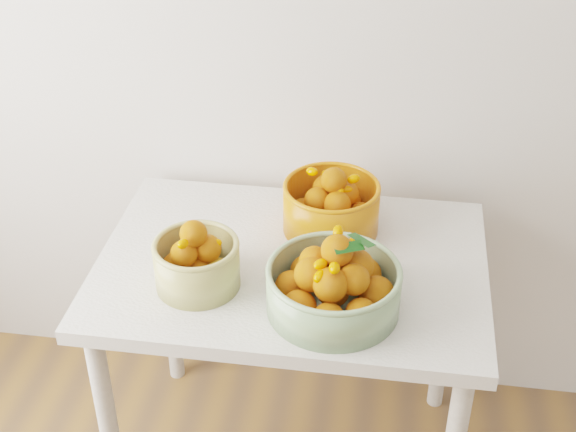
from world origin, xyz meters
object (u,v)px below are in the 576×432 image
table (292,290)px  bowl_orange (331,206)px  bowl_green (334,285)px  bowl_cream (197,262)px

table → bowl_orange: size_ratio=3.05×
table → bowl_green: (0.12, -0.17, 0.17)m
table → bowl_green: size_ratio=2.57×
bowl_green → table: bearing=125.9°
table → bowl_cream: bowl_cream is taller
bowl_cream → bowl_orange: size_ratio=0.80×
bowl_cream → bowl_green: (0.34, -0.04, 0.00)m
table → bowl_cream: size_ratio=3.81×
table → bowl_orange: 0.25m
table → bowl_cream: 0.30m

